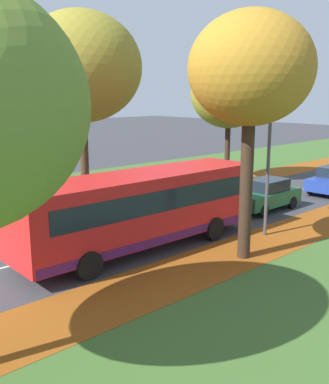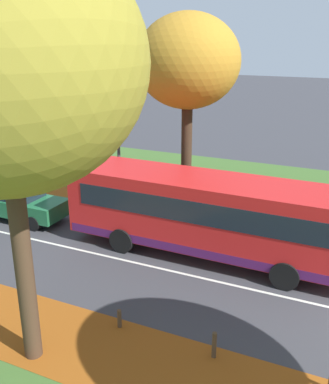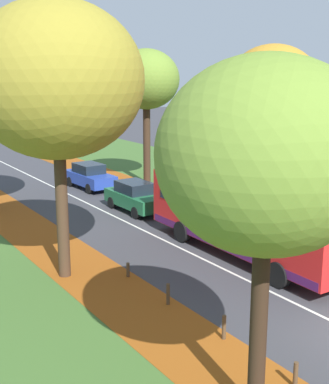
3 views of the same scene
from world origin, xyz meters
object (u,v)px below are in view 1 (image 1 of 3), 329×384
at_px(tree_left_mid, 229,94).
at_px(bus, 142,206).
at_px(tree_left_near, 81,67).
at_px(tree_right_near, 251,70).
at_px(streetlamp_right, 262,148).
at_px(bollard_fourth, 28,222).
at_px(bollard_fifth, 83,213).
at_px(car_green_lead, 266,195).

bearing_deg(tree_left_mid, bus, -63.09).
relative_size(tree_left_near, tree_right_near, 1.15).
bearing_deg(tree_left_near, tree_right_near, 0.49).
distance_m(tree_left_near, streetlamp_right, 10.21).
bearing_deg(streetlamp_right, bollard_fourth, -135.43).
relative_size(bollard_fifth, bus, 0.05).
relative_size(tree_left_near, bus, 0.96).
bearing_deg(tree_right_near, car_green_lead, 118.76).
bearing_deg(bus, tree_left_mid, 116.91).
distance_m(bollard_fifth, streetlamp_right, 9.08).
xyz_separation_m(tree_left_mid, bollard_fourth, (1.38, -15.39, -5.60)).
distance_m(tree_left_near, car_green_lead, 11.52).
xyz_separation_m(tree_left_near, bus, (7.18, -2.05, -5.55)).
distance_m(streetlamp_right, car_green_lead, 5.17).
bearing_deg(tree_left_near, bollard_fifth, -36.39).
bearing_deg(tree_left_mid, tree_right_near, -47.83).
bearing_deg(bollard_fifth, bollard_fourth, -91.53).
height_order(bollard_fourth, streetlamp_right, streetlamp_right).
bearing_deg(bus, bollard_fourth, -157.49).
bearing_deg(bollard_fifth, streetlamp_right, 31.09).
bearing_deg(tree_left_near, bollard_fourth, -66.36).
relative_size(tree_right_near, bollard_fourth, 11.82).
bearing_deg(bus, streetlamp_right, 68.50).
distance_m(tree_left_near, bollard_fourth, 8.30).
height_order(tree_left_near, bollard_fourth, tree_left_near).
height_order(tree_left_near, car_green_lead, tree_left_near).
xyz_separation_m(tree_left_near, streetlamp_right, (9.13, 2.91, -3.51)).
xyz_separation_m(tree_left_near, bollard_fourth, (1.86, -4.25, -6.88)).
bearing_deg(tree_left_mid, car_green_lead, -35.32).
xyz_separation_m(bollard_fifth, streetlamp_right, (7.19, 4.34, 3.46)).
distance_m(bollard_fourth, bollard_fifth, 2.83).
xyz_separation_m(tree_left_mid, tree_right_near, (10.01, -11.05, 0.76)).
relative_size(tree_right_near, streetlamp_right, 1.46).
bearing_deg(streetlamp_right, car_green_lead, 120.90).
bearing_deg(tree_left_near, car_green_lead, 43.40).
distance_m(tree_left_near, tree_left_mid, 11.23).
relative_size(tree_left_near, car_green_lead, 2.39).
xyz_separation_m(bollard_fourth, bollard_fifth, (0.08, 2.82, -0.09)).
height_order(bollard_fifth, car_green_lead, car_green_lead).
bearing_deg(bollard_fifth, bus, -6.75).
height_order(streetlamp_right, bus, streetlamp_right).
bearing_deg(bus, bollard_fifth, 173.25).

